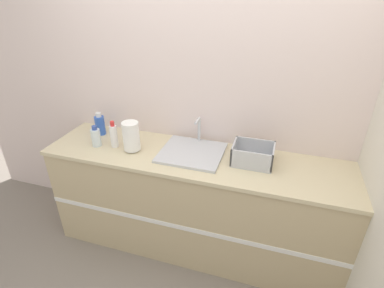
# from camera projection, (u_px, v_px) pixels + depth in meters

# --- Properties ---
(ground_plane) EXTENTS (12.00, 12.00, 0.00)m
(ground_plane) POSITION_uv_depth(u_px,v_px,m) (184.00, 268.00, 2.46)
(ground_plane) COLOR slate
(wall_back) EXTENTS (4.73, 0.06, 2.60)m
(wall_back) POSITION_uv_depth(u_px,v_px,m) (207.00, 94.00, 2.34)
(wall_back) COLOR silver
(wall_back) RESTS_ON ground_plane
(counter_cabinet) EXTENTS (2.36, 0.59, 0.90)m
(counter_cabinet) POSITION_uv_depth(u_px,v_px,m) (195.00, 203.00, 2.48)
(counter_cabinet) COLOR tan
(counter_cabinet) RESTS_ON ground_plane
(sink) EXTENTS (0.47, 0.44, 0.23)m
(sink) POSITION_uv_depth(u_px,v_px,m) (192.00, 152.00, 2.31)
(sink) COLOR silver
(sink) RESTS_ON counter_cabinet
(paper_towel_roll) EXTENTS (0.13, 0.13, 0.24)m
(paper_towel_roll) POSITION_uv_depth(u_px,v_px,m) (131.00, 136.00, 2.30)
(paper_towel_roll) COLOR #4C4C51
(paper_towel_roll) RESTS_ON counter_cabinet
(dish_rack) EXTENTS (0.29, 0.23, 0.14)m
(dish_rack) POSITION_uv_depth(u_px,v_px,m) (253.00, 156.00, 2.17)
(dish_rack) COLOR #B7BABF
(dish_rack) RESTS_ON counter_cabinet
(bottle_blue) EXTENTS (0.08, 0.08, 0.20)m
(bottle_blue) POSITION_uv_depth(u_px,v_px,m) (100.00, 125.00, 2.57)
(bottle_blue) COLOR #2D56B7
(bottle_blue) RESTS_ON counter_cabinet
(bottle_white_spray) EXTENTS (0.06, 0.06, 0.22)m
(bottle_white_spray) POSITION_uv_depth(u_px,v_px,m) (114.00, 136.00, 2.37)
(bottle_white_spray) COLOR white
(bottle_white_spray) RESTS_ON counter_cabinet
(bottle_clear) EXTENTS (0.07, 0.07, 0.18)m
(bottle_clear) POSITION_uv_depth(u_px,v_px,m) (96.00, 137.00, 2.38)
(bottle_clear) COLOR silver
(bottle_clear) RESTS_ON counter_cabinet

